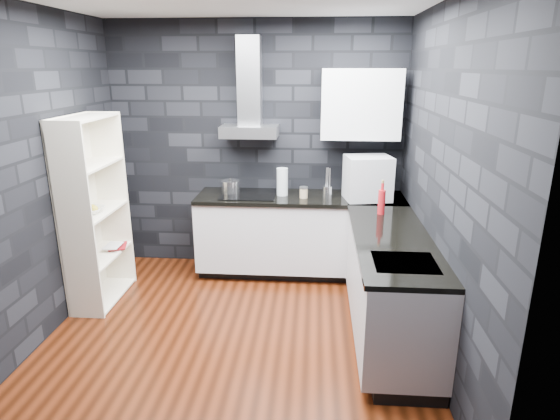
# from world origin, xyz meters

# --- Properties ---
(ground) EXTENTS (3.20, 3.20, 0.00)m
(ground) POSITION_xyz_m (0.00, 0.00, 0.00)
(ground) COLOR #481A0A
(wall_back) EXTENTS (3.20, 0.05, 2.70)m
(wall_back) POSITION_xyz_m (0.00, 1.62, 1.35)
(wall_back) COLOR black
(wall_back) RESTS_ON ground
(wall_front) EXTENTS (3.20, 0.05, 2.70)m
(wall_front) POSITION_xyz_m (0.00, -1.62, 1.35)
(wall_front) COLOR black
(wall_front) RESTS_ON ground
(wall_left) EXTENTS (0.05, 3.20, 2.70)m
(wall_left) POSITION_xyz_m (-1.62, 0.00, 1.35)
(wall_left) COLOR black
(wall_left) RESTS_ON ground
(wall_right) EXTENTS (0.05, 3.20, 2.70)m
(wall_right) POSITION_xyz_m (1.62, 0.00, 1.35)
(wall_right) COLOR black
(wall_right) RESTS_ON ground
(toekick_back) EXTENTS (2.18, 0.50, 0.10)m
(toekick_back) POSITION_xyz_m (0.50, 1.34, 0.05)
(toekick_back) COLOR black
(toekick_back) RESTS_ON ground
(toekick_right) EXTENTS (0.50, 1.78, 0.10)m
(toekick_right) POSITION_xyz_m (1.34, 0.10, 0.05)
(toekick_right) COLOR black
(toekick_right) RESTS_ON ground
(counter_back_cab) EXTENTS (2.20, 0.60, 0.76)m
(counter_back_cab) POSITION_xyz_m (0.50, 1.30, 0.48)
(counter_back_cab) COLOR silver
(counter_back_cab) RESTS_ON ground
(counter_right_cab) EXTENTS (0.60, 1.80, 0.76)m
(counter_right_cab) POSITION_xyz_m (1.30, 0.10, 0.48)
(counter_right_cab) COLOR silver
(counter_right_cab) RESTS_ON ground
(counter_back_top) EXTENTS (2.20, 0.62, 0.04)m
(counter_back_top) POSITION_xyz_m (0.50, 1.29, 0.88)
(counter_back_top) COLOR black
(counter_back_top) RESTS_ON counter_back_cab
(counter_right_top) EXTENTS (0.62, 1.80, 0.04)m
(counter_right_top) POSITION_xyz_m (1.29, 0.10, 0.88)
(counter_right_top) COLOR black
(counter_right_top) RESTS_ON counter_right_cab
(counter_corner_top) EXTENTS (0.62, 0.62, 0.04)m
(counter_corner_top) POSITION_xyz_m (1.30, 1.30, 0.88)
(counter_corner_top) COLOR black
(counter_corner_top) RESTS_ON counter_right_cab
(hood_body) EXTENTS (0.60, 0.34, 0.12)m
(hood_body) POSITION_xyz_m (-0.05, 1.43, 1.56)
(hood_body) COLOR #A2A3A7
(hood_body) RESTS_ON wall_back
(hood_chimney) EXTENTS (0.24, 0.20, 0.90)m
(hood_chimney) POSITION_xyz_m (-0.05, 1.50, 2.07)
(hood_chimney) COLOR #A2A3A7
(hood_chimney) RESTS_ON hood_body
(upper_cabinet) EXTENTS (0.80, 0.35, 0.70)m
(upper_cabinet) POSITION_xyz_m (1.10, 1.43, 1.85)
(upper_cabinet) COLOR silver
(upper_cabinet) RESTS_ON wall_back
(cooktop) EXTENTS (0.58, 0.50, 0.01)m
(cooktop) POSITION_xyz_m (-0.05, 1.30, 0.91)
(cooktop) COLOR black
(cooktop) RESTS_ON counter_back_top
(sink_rim) EXTENTS (0.44, 0.40, 0.01)m
(sink_rim) POSITION_xyz_m (1.30, -0.40, 0.89)
(sink_rim) COLOR #A2A3A7
(sink_rim) RESTS_ON counter_right_top
(pot) EXTENTS (0.23, 0.23, 0.12)m
(pot) POSITION_xyz_m (-0.26, 1.34, 0.97)
(pot) COLOR silver
(pot) RESTS_ON cooktop
(glass_vase) EXTENTS (0.15, 0.15, 0.29)m
(glass_vase) POSITION_xyz_m (0.31, 1.31, 1.05)
(glass_vase) COLOR silver
(glass_vase) RESTS_ON counter_back_top
(storage_jar) EXTENTS (0.10, 0.10, 0.10)m
(storage_jar) POSITION_xyz_m (0.54, 1.22, 0.95)
(storage_jar) COLOR tan
(storage_jar) RESTS_ON counter_back_top
(utensil_crock) EXTENTS (0.10, 0.10, 0.12)m
(utensil_crock) POSITION_xyz_m (0.78, 1.25, 0.96)
(utensil_crock) COLOR silver
(utensil_crock) RESTS_ON counter_back_top
(appliance_garage) EXTENTS (0.50, 0.43, 0.45)m
(appliance_garage) POSITION_xyz_m (1.19, 1.22, 1.12)
(appliance_garage) COLOR silver
(appliance_garage) RESTS_ON counter_back_top
(red_bottle) EXTENTS (0.07, 0.07, 0.23)m
(red_bottle) POSITION_xyz_m (1.27, 0.72, 1.01)
(red_bottle) COLOR #B0151C
(red_bottle) RESTS_ON counter_right_top
(bookshelf) EXTENTS (0.38, 0.82, 1.80)m
(bookshelf) POSITION_xyz_m (-1.42, 0.58, 0.90)
(bookshelf) COLOR white
(bookshelf) RESTS_ON ground
(fruit_bowl) EXTENTS (0.23, 0.23, 0.06)m
(fruit_bowl) POSITION_xyz_m (-1.42, 0.51, 0.94)
(fruit_bowl) COLOR silver
(fruit_bowl) RESTS_ON bookshelf
(book_red) EXTENTS (0.17, 0.07, 0.23)m
(book_red) POSITION_xyz_m (-1.41, 0.76, 0.57)
(book_red) COLOR maroon
(book_red) RESTS_ON bookshelf
(book_second) EXTENTS (0.15, 0.02, 0.20)m
(book_second) POSITION_xyz_m (-1.42, 0.72, 0.59)
(book_second) COLOR #B2B2B2
(book_second) RESTS_ON bookshelf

